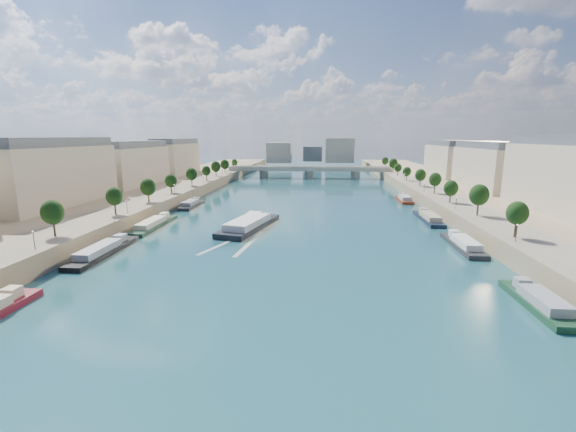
# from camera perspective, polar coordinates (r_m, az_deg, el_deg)

# --- Properties ---
(ground) EXTENTS (700.00, 700.00, 0.00)m
(ground) POSITION_cam_1_polar(r_m,az_deg,el_deg) (146.93, 1.68, 0.44)
(ground) COLOR #0D2739
(ground) RESTS_ON ground
(quay_left) EXTENTS (44.00, 520.00, 5.00)m
(quay_left) POSITION_cam_1_polar(r_m,az_deg,el_deg) (166.59, -23.89, 1.65)
(quay_left) COLOR #9E8460
(quay_left) RESTS_ON ground
(quay_right) EXTENTS (44.00, 520.00, 5.00)m
(quay_right) POSITION_cam_1_polar(r_m,az_deg,el_deg) (159.74, 28.44, 0.84)
(quay_right) COLOR #9E8460
(quay_right) RESTS_ON ground
(pave_left) EXTENTS (14.00, 520.00, 0.10)m
(pave_left) POSITION_cam_1_polar(r_m,az_deg,el_deg) (159.56, -19.22, 2.53)
(pave_left) COLOR gray
(pave_left) RESTS_ON quay_left
(pave_right) EXTENTS (14.00, 520.00, 0.10)m
(pave_right) POSITION_cam_1_polar(r_m,az_deg,el_deg) (153.90, 23.41, 1.90)
(pave_right) COLOR gray
(pave_right) RESTS_ON quay_right
(trees_left) EXTENTS (4.80, 268.80, 8.26)m
(trees_left) POSITION_cam_1_polar(r_m,az_deg,el_deg) (159.86, -18.41, 4.57)
(trees_left) COLOR #382B1E
(trees_left) RESTS_ON ground
(trees_right) EXTENTS (4.80, 268.80, 8.26)m
(trees_right) POSITION_cam_1_polar(r_m,az_deg,el_deg) (162.00, 21.79, 4.42)
(trees_right) COLOR #382B1E
(trees_right) RESTS_ON ground
(lamps_left) EXTENTS (0.36, 200.36, 4.28)m
(lamps_left) POSITION_cam_1_polar(r_m,az_deg,el_deg) (148.31, -19.25, 2.95)
(lamps_left) COLOR black
(lamps_left) RESTS_ON ground
(lamps_right) EXTENTS (0.36, 200.36, 4.28)m
(lamps_right) POSITION_cam_1_polar(r_m,az_deg,el_deg) (156.86, 21.36, 3.24)
(lamps_right) COLOR black
(lamps_right) RESTS_ON ground
(buildings_left) EXTENTS (16.00, 226.00, 23.20)m
(buildings_left) POSITION_cam_1_polar(r_m,az_deg,el_deg) (181.81, -26.08, 6.67)
(buildings_left) COLOR #C5B697
(buildings_left) RESTS_ON ground
(buildings_right) EXTENTS (16.00, 226.00, 23.20)m
(buildings_right) POSITION_cam_1_polar(r_m,az_deg,el_deg) (174.39, 31.27, 6.00)
(buildings_right) COLOR #C5B697
(buildings_right) RESTS_ON ground
(skyline) EXTENTS (79.00, 42.00, 22.00)m
(skyline) POSITION_cam_1_polar(r_m,az_deg,el_deg) (363.70, 4.14, 9.49)
(skyline) COLOR #C5B697
(skyline) RESTS_ON ground
(bridge) EXTENTS (112.00, 12.00, 8.15)m
(bridge) POSITION_cam_1_polar(r_m,az_deg,el_deg) (271.02, 3.17, 6.71)
(bridge) COLOR #C1B79E
(bridge) RESTS_ON ground
(tour_barge) EXTENTS (16.10, 32.83, 4.29)m
(tour_barge) POSITION_cam_1_polar(r_m,az_deg,el_deg) (122.48, -5.78, -1.30)
(tour_barge) COLOR black
(tour_barge) RESTS_ON ground
(wake) EXTENTS (13.53, 25.97, 0.04)m
(wake) POSITION_cam_1_polar(r_m,az_deg,el_deg) (107.12, -7.38, -3.93)
(wake) COLOR silver
(wake) RESTS_ON ground
(moored_barges_left) EXTENTS (5.00, 157.27, 3.60)m
(moored_barges_left) POSITION_cam_1_polar(r_m,az_deg,el_deg) (104.89, -26.04, -4.93)
(moored_barges_left) COLOR #162131
(moored_barges_left) RESTS_ON ground
(moored_barges_right) EXTENTS (5.00, 161.64, 3.60)m
(moored_barges_right) POSITION_cam_1_polar(r_m,az_deg,el_deg) (109.81, 24.79, -4.11)
(moored_barges_right) COLOR black
(moored_barges_right) RESTS_ON ground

